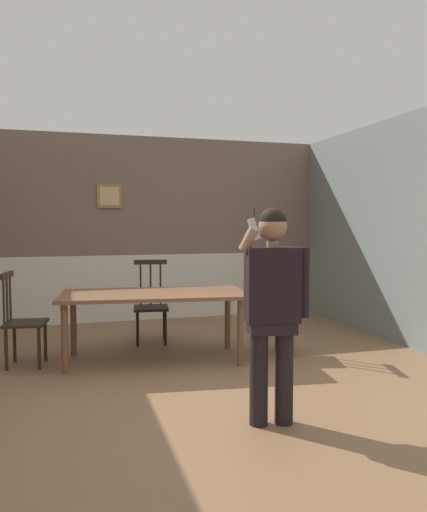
{
  "coord_description": "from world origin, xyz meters",
  "views": [
    {
      "loc": [
        -1.15,
        -4.21,
        1.54
      ],
      "look_at": [
        0.04,
        -0.19,
        1.26
      ],
      "focal_mm": 34.71,
      "sensor_mm": 36.0,
      "label": 1
    }
  ],
  "objects_px": {
    "dining_table": "(153,300)",
    "chair_at_table_head": "(275,314)",
    "chair_near_window": "(151,304)",
    "chair_by_doorway": "(22,321)",
    "person_figure": "(273,302)"
  },
  "relations": [
    {
      "from": "chair_near_window",
      "to": "chair_by_doorway",
      "type": "height_order",
      "value": "chair_near_window"
    },
    {
      "from": "dining_table",
      "to": "chair_by_doorway",
      "type": "distance_m",
      "value": 1.42
    },
    {
      "from": "person_figure",
      "to": "chair_near_window",
      "type": "bearing_deg",
      "value": -71.27
    },
    {
      "from": "dining_table",
      "to": "chair_near_window",
      "type": "xyz_separation_m",
      "value": [
        0.11,
        0.85,
        -0.2
      ]
    },
    {
      "from": "dining_table",
      "to": "chair_at_table_head",
      "type": "bearing_deg",
      "value": -7.48
    },
    {
      "from": "chair_by_doorway",
      "to": "person_figure",
      "type": "relative_size",
      "value": 0.61
    },
    {
      "from": "chair_by_doorway",
      "to": "dining_table",
      "type": "bearing_deg",
      "value": 91.33
    },
    {
      "from": "chair_near_window",
      "to": "person_figure",
      "type": "height_order",
      "value": "person_figure"
    },
    {
      "from": "dining_table",
      "to": "person_figure",
      "type": "bearing_deg",
      "value": -74.13
    },
    {
      "from": "chair_near_window",
      "to": "person_figure",
      "type": "distance_m",
      "value": 2.94
    },
    {
      "from": "chair_near_window",
      "to": "chair_by_doorway",
      "type": "bearing_deg",
      "value": 32.38
    },
    {
      "from": "chair_by_doorway",
      "to": "person_figure",
      "type": "height_order",
      "value": "person_figure"
    },
    {
      "from": "person_figure",
      "to": "dining_table",
      "type": "bearing_deg",
      "value": -64.56
    },
    {
      "from": "dining_table",
      "to": "chair_at_table_head",
      "type": "height_order",
      "value": "chair_at_table_head"
    },
    {
      "from": "dining_table",
      "to": "chair_at_table_head",
      "type": "distance_m",
      "value": 1.42
    }
  ]
}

